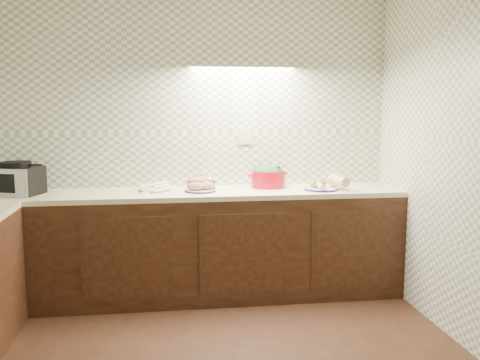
{
  "coord_description": "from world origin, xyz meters",
  "views": [
    {
      "loc": [
        -0.14,
        -2.84,
        1.6
      ],
      "look_at": [
        0.43,
        1.25,
        1.02
      ],
      "focal_mm": 40.0,
      "sensor_mm": 36.0,
      "label": 1
    }
  ],
  "objects": [
    {
      "name": "counter",
      "position": [
        -0.68,
        0.68,
        0.45
      ],
      "size": [
        3.6,
        3.6,
        0.9
      ],
      "color": "black",
      "rests_on": "ground"
    },
    {
      "name": "onion_bowl",
      "position": [
        0.18,
        1.62,
        0.95
      ],
      "size": [
        0.17,
        0.17,
        0.13
      ],
      "color": "black",
      "rests_on": "counter"
    },
    {
      "name": "room",
      "position": [
        0.0,
        0.0,
        1.63
      ],
      "size": [
        3.6,
        3.6,
        2.6
      ],
      "color": "black",
      "rests_on": "ground"
    },
    {
      "name": "toaster_oven",
      "position": [
        -1.31,
        1.52,
        1.02
      ],
      "size": [
        0.44,
        0.39,
        0.26
      ],
      "rotation": [
        0.0,
        0.0,
        -0.33
      ],
      "color": "black",
      "rests_on": "counter"
    },
    {
      "name": "sweet_potato_plate",
      "position": [
        0.13,
        1.48,
        0.94
      ],
      "size": [
        0.26,
        0.26,
        0.12
      ],
      "rotation": [
        0.0,
        0.0,
        0.42
      ],
      "color": "#151740",
      "rests_on": "counter"
    },
    {
      "name": "dutch_oven",
      "position": [
        0.73,
        1.62,
        1.0
      ],
      "size": [
        0.37,
        0.37,
        0.2
      ],
      "rotation": [
        0.0,
        0.0,
        0.33
      ],
      "color": "#B60C1C",
      "rests_on": "counter"
    },
    {
      "name": "parsnip_pile",
      "position": [
        -0.21,
        1.57,
        0.93
      ],
      "size": [
        0.41,
        0.34,
        0.07
      ],
      "color": "beige",
      "rests_on": "counter"
    },
    {
      "name": "veg_plate",
      "position": [
        1.2,
        1.45,
        0.95
      ],
      "size": [
        0.35,
        0.33,
        0.13
      ],
      "rotation": [
        0.0,
        0.0,
        0.14
      ],
      "color": "#151740",
      "rests_on": "counter"
    }
  ]
}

